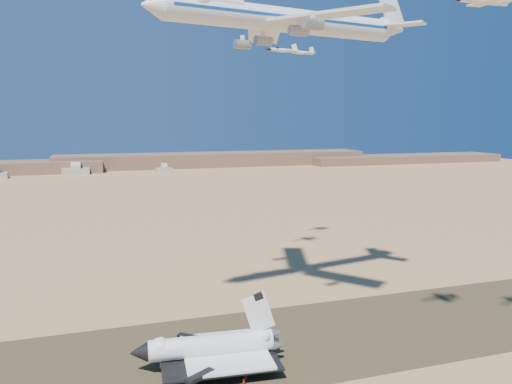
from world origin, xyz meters
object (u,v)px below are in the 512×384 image
object	(u,v)px
crew_a	(246,376)
crew_c	(255,367)
chase_jet_d	(283,50)
chase_jet_e	(302,52)
chase_jet_a	(482,0)
carrier_747	(279,19)
shuttle	(210,348)
crew_b	(244,382)

from	to	relation	value
crew_a	crew_c	world-z (taller)	crew_c
chase_jet_d	chase_jet_e	bearing A→B (deg)	40.83
chase_jet_a	chase_jet_d	bearing A→B (deg)	95.06
carrier_747	crew_c	distance (m)	96.58
shuttle	crew_c	size ratio (longest dim) A/B	20.40
carrier_747	crew_b	xyz separation A→B (m)	(-21.07, -34.12, -91.00)
chase_jet_d	crew_a	bearing A→B (deg)	-125.86
crew_a	chase_jet_a	xyz separation A→B (m)	(50.23, -15.10, 88.19)
crew_a	chase_jet_d	distance (m)	127.10
shuttle	crew_b	world-z (taller)	shuttle
crew_c	chase_jet_a	size ratio (longest dim) A/B	0.12
crew_c	chase_jet_a	bearing A→B (deg)	-162.19
crew_a	crew_b	world-z (taller)	crew_a
carrier_747	chase_jet_e	world-z (taller)	carrier_747
chase_jet_e	carrier_747	bearing A→B (deg)	-126.28
shuttle	chase_jet_a	bearing A→B (deg)	-18.17
crew_b	chase_jet_a	bearing A→B (deg)	-110.58
shuttle	chase_jet_e	bearing A→B (deg)	60.21
crew_c	chase_jet_a	world-z (taller)	chase_jet_a
shuttle	chase_jet_a	xyz separation A→B (m)	(57.04, -24.26, 84.03)
shuttle	crew_a	world-z (taller)	shuttle
chase_jet_d	chase_jet_e	world-z (taller)	chase_jet_e
shuttle	chase_jet_d	bearing A→B (deg)	61.72
shuttle	carrier_747	bearing A→B (deg)	45.13
chase_jet_e	chase_jet_a	bearing A→B (deg)	-101.49
shuttle	crew_b	distance (m)	13.51
crew_a	carrier_747	bearing A→B (deg)	-33.92
chase_jet_d	crew_c	bearing A→B (deg)	-124.84
chase_jet_d	shuttle	bearing A→B (deg)	-132.66
crew_b	chase_jet_e	distance (m)	149.85
chase_jet_a	chase_jet_e	xyz separation A→B (m)	(6.51, 116.16, 3.40)
chase_jet_d	chase_jet_e	xyz separation A→B (m)	(16.61, 20.04, 2.26)
crew_c	chase_jet_a	xyz separation A→B (m)	(46.83, -18.54, 88.13)
chase_jet_a	chase_jet_e	world-z (taller)	chase_jet_e
crew_b	chase_jet_a	world-z (taller)	chase_jet_a
chase_jet_a	shuttle	bearing A→B (deg)	156.03
crew_c	shuttle	bearing A→B (deg)	10.13
carrier_747	chase_jet_e	size ratio (longest dim) A/B	6.17
crew_a	chase_jet_d	xyz separation A→B (m)	(40.13, 81.02, 89.33)
crew_c	chase_jet_e	size ratio (longest dim) A/B	0.13
shuttle	crew_c	bearing A→B (deg)	-24.40
crew_c	chase_jet_e	bearing A→B (deg)	-79.25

